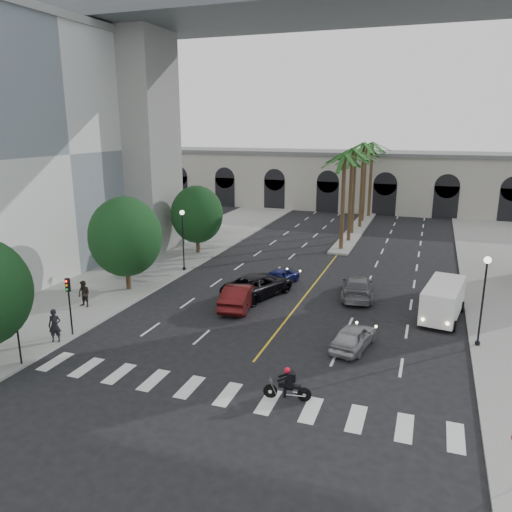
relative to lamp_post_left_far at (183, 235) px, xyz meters
The scene contains 26 objects.
ground 19.91m from the lamp_post_left_far, 54.53° to the right, with size 140.00×140.00×0.00m, color black.
sidewalk_left 4.88m from the lamp_post_left_far, 164.48° to the right, with size 8.00×100.00×0.15m, color gray.
median 24.97m from the lamp_post_left_far, 62.61° to the left, with size 2.00×24.00×0.20m, color gray.
pier_building 40.65m from the lamp_post_left_far, 73.71° to the left, with size 71.00×10.50×8.50m.
bridge 22.12m from the lamp_post_left_far, 22.04° to the left, with size 75.00×13.00×26.00m.
palm_a 17.56m from the lamp_post_left_far, 46.47° to the left, with size 3.20×3.20×10.30m.
palm_b 20.64m from the lamp_post_left_far, 54.29° to the left, with size 3.20×3.20×10.60m.
palm_c 23.62m from the lamp_post_left_far, 60.75° to the left, with size 3.20×3.20×10.10m.
palm_d 27.40m from the lamp_post_left_far, 64.30° to the left, with size 3.20×3.20×10.90m.
palm_e 30.78m from the lamp_post_left_far, 68.02° to the left, with size 3.20×3.20×10.40m.
palm_f 34.61m from the lamp_post_left_far, 70.07° to the left, with size 3.20×3.20×10.70m.
street_tree_mid 6.29m from the lamp_post_left_far, 104.93° to the right, with size 5.44×5.44×7.21m.
street_tree_far 6.25m from the lamp_post_left_far, 104.93° to the left, with size 5.04×5.04×6.68m.
lamp_post_left_far is the anchor object (origin of this frame).
lamp_post_right 24.16m from the lamp_post_left_far, 19.33° to the right, with size 0.40×0.40×5.35m.
traffic_signal_near 18.51m from the lamp_post_left_far, 89.69° to the right, with size 0.25×0.18×3.65m.
traffic_signal_far 14.52m from the lamp_post_left_far, 89.60° to the right, with size 0.25×0.18×3.65m.
motorcycle_rider 22.27m from the lamp_post_left_far, 50.05° to the right, with size 2.23×0.62×1.61m.
car_a 19.41m from the lamp_post_left_far, 32.97° to the right, with size 1.65×4.11×1.40m, color #9B9BA0.
car_b 10.37m from the lamp_post_left_far, 40.30° to the right, with size 1.78×5.09×1.68m, color #480E0F.
car_c 9.26m from the lamp_post_left_far, 24.78° to the right, with size 2.79×6.04×1.68m, color black.
car_d 15.34m from the lamp_post_left_far, ahead, with size 2.23×5.48×1.59m, color slate.
car_e 9.30m from the lamp_post_left_far, ahead, with size 1.64×4.07×1.39m, color #10154D.
cargo_van 21.37m from the lamp_post_left_far, 10.96° to the right, with size 2.91×5.74×2.34m.
pedestrian_a 15.79m from the lamp_post_left_far, 90.37° to the right, with size 0.71×0.47×1.95m, color black.
pedestrian_b 10.82m from the lamp_post_left_far, 102.08° to the right, with size 0.90×0.70×1.85m, color black.
Camera 1 is at (8.28, -20.84, 12.26)m, focal length 35.00 mm.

